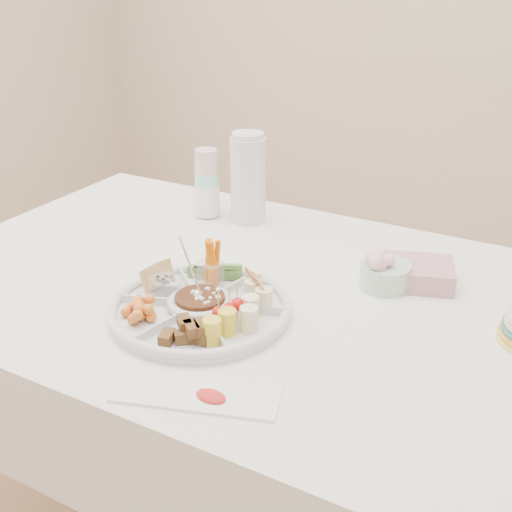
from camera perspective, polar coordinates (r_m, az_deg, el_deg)
The scene contains 14 objects.
dining_table at distance 1.72m, azimuth -1.92°, elevation -13.47°, with size 1.52×1.02×0.76m, color white.
party_tray at distance 1.36m, azimuth -4.99°, elevation -4.39°, with size 0.38×0.38×0.04m, color silver.
bean_dip at distance 1.36m, azimuth -5.01°, elevation -4.11°, with size 0.11×0.11×0.04m, color black.
tortillas at distance 1.39m, azimuth 0.14°, elevation -2.70°, with size 0.10×0.10×0.06m, color #B7843F, non-canonical shape.
carrot_cucumber at distance 1.46m, azimuth -3.81°, elevation -0.47°, with size 0.12×0.12×0.11m, color orange, non-canonical shape.
pita_raisins at distance 1.44m, azimuth -8.75°, elevation -1.97°, with size 0.10×0.10×0.06m, color #D1B67C, non-canonical shape.
cherries at distance 1.33m, azimuth -10.40°, elevation -4.80°, with size 0.10×0.10×0.04m, color #FFA839, non-canonical shape.
granola_chunks at distance 1.25m, azimuth -6.47°, elevation -6.76°, with size 0.11×0.11×0.05m, color #3E2111, non-canonical shape.
banana_tomato at distance 1.27m, azimuth -0.82°, elevation -4.83°, with size 0.12×0.12×0.10m, color #D1B86A, non-canonical shape.
cup_stack at distance 1.85m, azimuth -4.39°, elevation 6.40°, with size 0.07×0.07×0.20m, color beige.
thermos at distance 1.80m, azimuth -0.71°, elevation 7.03°, with size 0.10×0.10×0.26m, color silver.
flower_bowl at distance 1.49m, azimuth 11.45°, elevation -1.22°, with size 0.12×0.12×0.09m, color #97D7AA.
napkin_stack at distance 1.53m, azimuth 14.32°, elevation -1.51°, with size 0.15×0.13×0.05m, color #B9858C.
placemat at distance 1.15m, azimuth -5.31°, elevation -12.09°, with size 0.29×0.10×0.01m, color silver.
Camera 1 is at (0.69, -1.14, 1.46)m, focal length 45.00 mm.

